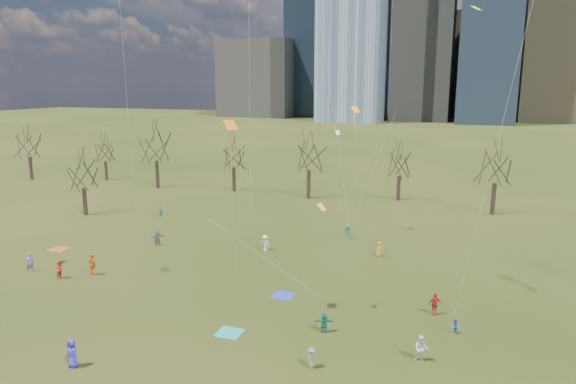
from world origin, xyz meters
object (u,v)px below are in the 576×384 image
(blanket_crimson, at_px, (59,249))
(person_4, at_px, (93,265))
(blanket_navy, at_px, (283,296))
(blanket_teal, at_px, (229,333))
(person_0, at_px, (72,353))
(person_2, at_px, (61,270))

(blanket_crimson, relative_size, person_4, 0.86)
(blanket_navy, distance_m, blanket_crimson, 24.65)
(blanket_teal, bearing_deg, blanket_crimson, 157.09)
(person_0, bearing_deg, person_4, 145.03)
(blanket_teal, relative_size, person_4, 0.86)
(blanket_crimson, height_order, person_2, person_2)
(blanket_crimson, bearing_deg, person_4, -29.35)
(person_0, height_order, person_4, person_4)
(blanket_teal, relative_size, person_0, 0.94)
(blanket_teal, distance_m, person_4, 16.26)
(person_2, bearing_deg, blanket_crimson, 37.37)
(blanket_teal, height_order, person_0, person_0)
(blanket_navy, relative_size, person_2, 1.07)
(blanket_teal, height_order, blanket_navy, same)
(person_4, bearing_deg, blanket_teal, -179.58)
(person_0, bearing_deg, blanket_navy, 78.80)
(blanket_teal, bearing_deg, person_0, -134.59)
(blanket_navy, relative_size, person_0, 0.94)
(person_4, bearing_deg, blanket_navy, -155.55)
(blanket_crimson, bearing_deg, person_0, -44.64)
(person_0, xyz_separation_m, person_2, (-10.73, 10.50, -0.11))
(blanket_teal, relative_size, blanket_crimson, 1.00)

